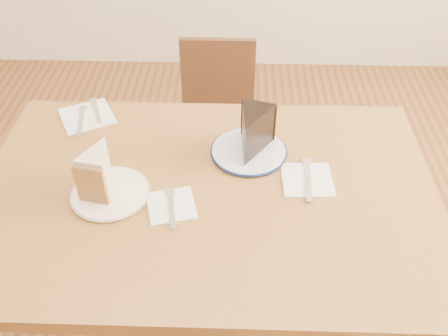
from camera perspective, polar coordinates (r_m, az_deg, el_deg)
table at (r=1.37m, az=-1.91°, el=-5.48°), size 1.20×0.80×0.75m
chair_far at (r=2.11m, az=-0.78°, el=5.20°), size 0.36×0.36×0.73m
plate_cream at (r=1.31m, az=-12.87°, el=-2.83°), size 0.19×0.19×0.01m
plate_navy at (r=1.41m, az=2.84°, el=1.91°), size 0.21×0.21×0.01m
carrot_cake at (r=1.29m, az=-13.92°, el=-0.23°), size 0.09×0.12×0.11m
chocolate_cake at (r=1.37m, az=3.19°, el=3.78°), size 0.13×0.16×0.11m
napkin_cream at (r=1.26m, az=-6.04°, el=-4.29°), size 0.14×0.14×0.00m
napkin_navy at (r=1.34m, az=9.50°, el=-1.31°), size 0.14×0.14×0.00m
napkin_spare at (r=1.61m, az=-15.38°, el=5.73°), size 0.20×0.20×0.00m
fork_cream at (r=1.25m, az=-6.03°, el=-4.61°), size 0.04×0.14×0.00m
knife_navy at (r=1.34m, az=9.57°, el=-1.27°), size 0.02×0.17×0.00m
fork_spare at (r=1.62m, az=-14.39°, el=6.38°), size 0.06×0.14×0.00m
knife_spare at (r=1.58m, az=-16.01°, el=5.19°), size 0.04×0.16×0.00m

